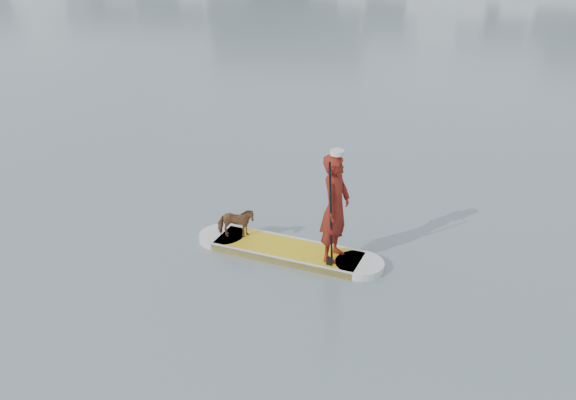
# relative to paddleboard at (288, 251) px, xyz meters

# --- Properties ---
(paddleboard) EXTENTS (3.28, 1.11, 0.12)m
(paddleboard) POSITION_rel_paddleboard_xyz_m (0.00, 0.00, 0.00)
(paddleboard) COLOR yellow
(paddleboard) RESTS_ON ground
(paddler) EXTENTS (0.54, 0.72, 1.79)m
(paddler) POSITION_rel_paddleboard_xyz_m (0.80, -0.10, 0.95)
(paddler) COLOR maroon
(paddler) RESTS_ON paddleboard
(white_cap) EXTENTS (0.22, 0.22, 0.07)m
(white_cap) POSITION_rel_paddleboard_xyz_m (0.80, -0.10, 1.88)
(white_cap) COLOR silver
(white_cap) RESTS_ON paddler
(dog) EXTENTS (0.69, 0.44, 0.54)m
(dog) POSITION_rel_paddleboard_xyz_m (-0.96, 0.12, 0.33)
(dog) COLOR brown
(dog) RESTS_ON paddleboard
(paddle) EXTENTS (0.10, 0.30, 2.00)m
(paddle) POSITION_rel_paddleboard_xyz_m (0.79, -0.38, 0.74)
(paddle) COLOR black
(paddle) RESTS_ON ground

